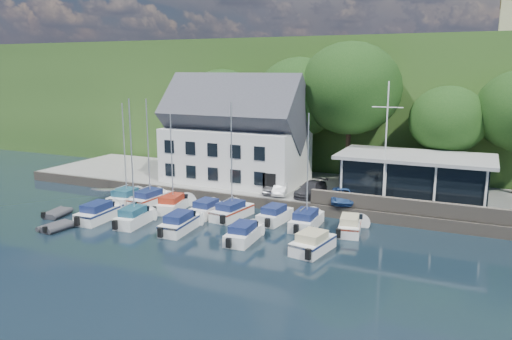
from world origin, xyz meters
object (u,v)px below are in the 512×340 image
(car_dgrey, at_px, (311,189))
(boat_r2_0, at_px, (99,211))
(boat_r2_3, at_px, (244,232))
(flagpole, at_px, (386,146))
(dinghy_0, at_px, (57,212))
(boat_r1_2, at_px, (172,163))
(boat_r2_4, at_px, (313,241))
(club_pavilion, at_px, (414,178))
(car_white, at_px, (281,188))
(boat_r1_5, at_px, (275,213))
(boat_r1_1, at_px, (148,157))
(boat_r1_6, at_px, (308,173))
(dinghy_1, at_px, (57,226))
(boat_r1_7, at_px, (350,224))
(boat_r2_2, at_px, (181,221))
(boat_r1_4, at_px, (232,166))
(boat_r1_3, at_px, (207,207))
(harbor_building, at_px, (236,139))
(car_silver, at_px, (273,186))
(car_blue, at_px, (343,195))
(boat_r1_0, at_px, (125,157))
(boat_r2_1, at_px, (132,169))

(car_dgrey, bearing_deg, boat_r2_0, -136.59)
(car_dgrey, bearing_deg, boat_r2_3, -92.25)
(flagpole, height_order, dinghy_0, flagpole)
(flagpole, xyz_separation_m, boat_r1_2, (-17.62, -5.30, -1.93))
(flagpole, height_order, boat_r2_3, flagpole)
(car_dgrey, relative_size, boat_r2_4, 0.85)
(car_dgrey, bearing_deg, club_pavilion, 21.04)
(car_white, xyz_separation_m, flagpole, (9.49, -0.45, 4.71))
(boat_r1_5, height_order, boat_r2_3, boat_r1_5)
(boat_r1_5, relative_size, dinghy_0, 1.90)
(boat_r1_1, distance_m, boat_r1_6, 15.51)
(boat_r2_3, relative_size, dinghy_1, 2.06)
(club_pavilion, relative_size, car_dgrey, 2.92)
(boat_r1_2, height_order, boat_r1_7, boat_r1_2)
(boat_r1_2, xyz_separation_m, boat_r2_2, (3.83, -4.68, -3.58))
(flagpole, xyz_separation_m, boat_r1_4, (-11.69, -5.24, -1.76))
(car_white, height_order, boat_r1_3, car_white)
(boat_r1_3, bearing_deg, harbor_building, 104.88)
(car_silver, height_order, boat_r1_4, boat_r1_4)
(boat_r1_5, bearing_deg, boat_r1_2, -171.57)
(harbor_building, bearing_deg, boat_r1_6, -39.51)
(boat_r1_1, bearing_deg, car_blue, 18.95)
(car_white, bearing_deg, boat_r1_1, -167.71)
(car_dgrey, bearing_deg, boat_r1_7, -42.77)
(car_blue, bearing_deg, boat_r2_4, -101.31)
(car_white, bearing_deg, boat_r2_3, -95.96)
(boat_r1_0, height_order, boat_r2_0, boat_r1_0)
(club_pavilion, bearing_deg, boat_r1_5, -140.45)
(boat_r1_2, relative_size, boat_r1_5, 1.63)
(boat_r2_3, bearing_deg, boat_r1_5, 83.11)
(harbor_building, xyz_separation_m, boat_r1_0, (-6.85, -9.28, -0.87))
(boat_r1_0, relative_size, boat_r2_2, 1.40)
(boat_r1_3, xyz_separation_m, boat_r2_2, (0.15, -4.44, 0.04))
(car_silver, height_order, flagpole, flagpole)
(boat_r1_0, bearing_deg, dinghy_0, -121.85)
(boat_r2_3, distance_m, dinghy_0, 17.53)
(boat_r1_6, bearing_deg, boat_r2_3, -123.97)
(car_dgrey, relative_size, boat_r2_1, 0.49)
(boat_r1_0, relative_size, boat_r1_5, 1.68)
(car_dgrey, distance_m, boat_r1_4, 8.48)
(boat_r1_1, bearing_deg, boat_r1_5, 3.02)
(boat_r1_5, bearing_deg, boat_r2_0, -151.97)
(boat_r2_3, bearing_deg, boat_r1_0, 159.14)
(car_dgrey, xyz_separation_m, dinghy_0, (-19.01, -12.06, -1.33))
(boat_r2_4, relative_size, dinghy_1, 1.89)
(boat_r1_2, bearing_deg, harbor_building, 70.08)
(boat_r2_0, bearing_deg, car_dgrey, 34.96)
(car_white, xyz_separation_m, car_dgrey, (2.76, 0.57, 0.09))
(car_blue, xyz_separation_m, boat_r2_0, (-18.09, -10.55, -0.86))
(boat_r1_2, xyz_separation_m, dinghy_0, (-8.12, -5.74, -4.01))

